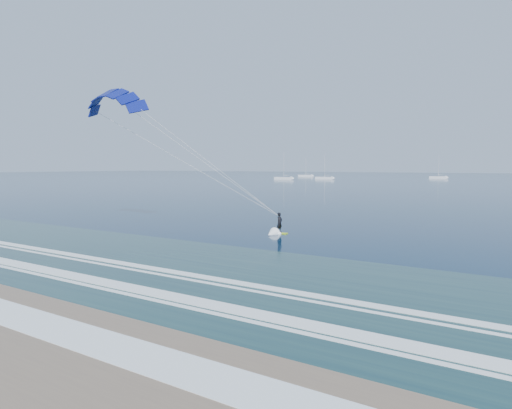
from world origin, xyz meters
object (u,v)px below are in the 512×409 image
at_px(sailboat_1, 325,178).
at_px(sailboat_7, 306,176).
at_px(sailboat_2, 438,177).
at_px(kitesurfer_rig, 190,152).
at_px(sailboat_0, 284,178).

distance_m(sailboat_1, sailboat_7, 50.77).
height_order(sailboat_2, sailboat_7, sailboat_2).
distance_m(kitesurfer_rig, sailboat_2, 215.83).
bearing_deg(sailboat_2, sailboat_0, -136.04).
distance_m(kitesurfer_rig, sailboat_0, 175.92).
bearing_deg(sailboat_7, kitesurfer_rig, -66.25).
bearing_deg(sailboat_7, sailboat_0, -73.98).
height_order(kitesurfer_rig, sailboat_2, kitesurfer_rig).
relative_size(sailboat_0, sailboat_1, 1.03).
height_order(sailboat_0, sailboat_7, sailboat_0).
relative_size(sailboat_1, sailboat_2, 1.07).
bearing_deg(sailboat_2, sailboat_1, -136.48).
bearing_deg(sailboat_1, sailboat_0, -134.74).
distance_m(sailboat_0, sailboat_1, 20.86).
relative_size(kitesurfer_rig, sailboat_7, 1.91).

